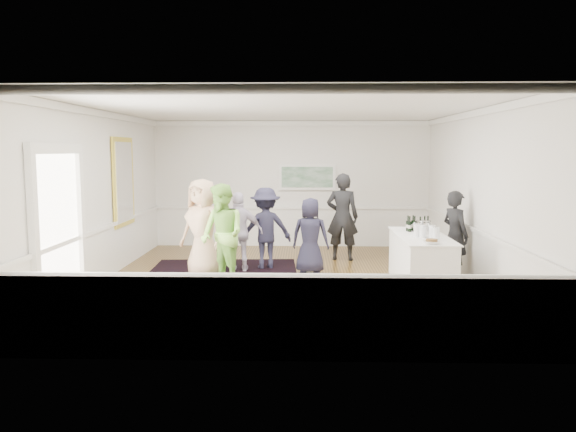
{
  "coord_description": "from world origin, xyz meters",
  "views": [
    {
      "loc": [
        0.31,
        -10.31,
        2.45
      ],
      "look_at": [
        0.02,
        0.2,
        1.22
      ],
      "focal_mm": 35.0,
      "sensor_mm": 36.0,
      "label": 1
    }
  ],
  "objects_px": {
    "guest_dark_b": "(342,217)",
    "nut_bowl": "(432,242)",
    "guest_lilac": "(239,232)",
    "ice_bucket": "(424,227)",
    "guest_tan": "(202,229)",
    "guest_green": "(222,235)",
    "guest_navy": "(310,236)",
    "bartender": "(455,235)",
    "guest_dark_a": "(265,228)",
    "serving_table": "(421,260)"
  },
  "relations": [
    {
      "from": "bartender",
      "to": "nut_bowl",
      "type": "distance_m",
      "value": 1.71
    },
    {
      "from": "guest_dark_b",
      "to": "nut_bowl",
      "type": "distance_m",
      "value": 3.56
    },
    {
      "from": "guest_dark_a",
      "to": "guest_navy",
      "type": "height_order",
      "value": "guest_dark_a"
    },
    {
      "from": "guest_dark_a",
      "to": "guest_dark_b",
      "type": "relative_size",
      "value": 0.87
    },
    {
      "from": "guest_dark_a",
      "to": "ice_bucket",
      "type": "relative_size",
      "value": 6.5
    },
    {
      "from": "guest_dark_b",
      "to": "guest_navy",
      "type": "relative_size",
      "value": 1.28
    },
    {
      "from": "bartender",
      "to": "ice_bucket",
      "type": "bearing_deg",
      "value": 91.09
    },
    {
      "from": "guest_tan",
      "to": "guest_lilac",
      "type": "distance_m",
      "value": 0.9
    },
    {
      "from": "ice_bucket",
      "to": "bartender",
      "type": "bearing_deg",
      "value": 28.4
    },
    {
      "from": "guest_green",
      "to": "guest_dark_b",
      "type": "relative_size",
      "value": 0.95
    },
    {
      "from": "guest_tan",
      "to": "guest_dark_a",
      "type": "xyz_separation_m",
      "value": [
        1.15,
        0.93,
        -0.11
      ]
    },
    {
      "from": "bartender",
      "to": "guest_dark_b",
      "type": "xyz_separation_m",
      "value": [
        -2.02,
        1.83,
        0.13
      ]
    },
    {
      "from": "serving_table",
      "to": "guest_dark_b",
      "type": "distance_m",
      "value": 2.76
    },
    {
      "from": "bartender",
      "to": "guest_dark_b",
      "type": "relative_size",
      "value": 0.87
    },
    {
      "from": "guest_tan",
      "to": "nut_bowl",
      "type": "relative_size",
      "value": 7.01
    },
    {
      "from": "guest_navy",
      "to": "bartender",
      "type": "bearing_deg",
      "value": -178.59
    },
    {
      "from": "guest_dark_b",
      "to": "guest_lilac",
      "type": "bearing_deg",
      "value": 39.49
    },
    {
      "from": "guest_green",
      "to": "guest_lilac",
      "type": "bearing_deg",
      "value": 130.1
    },
    {
      "from": "guest_dark_b",
      "to": "nut_bowl",
      "type": "relative_size",
      "value": 7.14
    },
    {
      "from": "serving_table",
      "to": "guest_tan",
      "type": "distance_m",
      "value": 4.13
    },
    {
      "from": "guest_navy",
      "to": "ice_bucket",
      "type": "xyz_separation_m",
      "value": [
        2.07,
        -0.8,
        0.28
      ]
    },
    {
      "from": "bartender",
      "to": "guest_dark_b",
      "type": "bearing_deg",
      "value": 20.59
    },
    {
      "from": "guest_dark_a",
      "to": "guest_tan",
      "type": "bearing_deg",
      "value": 25.0
    },
    {
      "from": "guest_green",
      "to": "guest_lilac",
      "type": "xyz_separation_m",
      "value": [
        0.17,
        1.18,
        -0.12
      ]
    },
    {
      "from": "guest_lilac",
      "to": "guest_tan",
      "type": "bearing_deg",
      "value": 41.5
    },
    {
      "from": "serving_table",
      "to": "guest_dark_b",
      "type": "bearing_deg",
      "value": 117.84
    },
    {
      "from": "guest_lilac",
      "to": "guest_dark_b",
      "type": "xyz_separation_m",
      "value": [
        2.17,
        1.26,
        0.17
      ]
    },
    {
      "from": "guest_lilac",
      "to": "ice_bucket",
      "type": "relative_size",
      "value": 6.22
    },
    {
      "from": "bartender",
      "to": "guest_lilac",
      "type": "bearing_deg",
      "value": 55.02
    },
    {
      "from": "nut_bowl",
      "to": "guest_dark_b",
      "type": "bearing_deg",
      "value": 110.23
    },
    {
      "from": "bartender",
      "to": "guest_dark_a",
      "type": "height_order",
      "value": "bartender"
    },
    {
      "from": "serving_table",
      "to": "guest_dark_a",
      "type": "distance_m",
      "value": 3.28
    },
    {
      "from": "guest_tan",
      "to": "guest_dark_b",
      "type": "distance_m",
      "value": 3.38
    },
    {
      "from": "guest_dark_a",
      "to": "ice_bucket",
      "type": "xyz_separation_m",
      "value": [
        3.0,
        -1.25,
        0.2
      ]
    },
    {
      "from": "guest_dark_a",
      "to": "guest_green",
      "type": "bearing_deg",
      "value": 51.41
    },
    {
      "from": "serving_table",
      "to": "bartender",
      "type": "xyz_separation_m",
      "value": [
        0.76,
        0.57,
        0.38
      ]
    },
    {
      "from": "guest_green",
      "to": "ice_bucket",
      "type": "xyz_separation_m",
      "value": [
        3.68,
        0.25,
        0.11
      ]
    },
    {
      "from": "guest_dark_a",
      "to": "guest_dark_b",
      "type": "height_order",
      "value": "guest_dark_b"
    },
    {
      "from": "serving_table",
      "to": "guest_green",
      "type": "height_order",
      "value": "guest_green"
    },
    {
      "from": "serving_table",
      "to": "guest_dark_b",
      "type": "xyz_separation_m",
      "value": [
        -1.27,
        2.4,
        0.51
      ]
    },
    {
      "from": "bartender",
      "to": "guest_dark_a",
      "type": "relative_size",
      "value": 1.0
    },
    {
      "from": "guest_tan",
      "to": "bartender",
      "type": "bearing_deg",
      "value": 30.33
    },
    {
      "from": "serving_table",
      "to": "guest_lilac",
      "type": "height_order",
      "value": "guest_lilac"
    },
    {
      "from": "guest_dark_a",
      "to": "bartender",
      "type": "bearing_deg",
      "value": 152.53
    },
    {
      "from": "guest_tan",
      "to": "nut_bowl",
      "type": "bearing_deg",
      "value": 9.78
    },
    {
      "from": "nut_bowl",
      "to": "guest_green",
      "type": "bearing_deg",
      "value": 165.91
    },
    {
      "from": "serving_table",
      "to": "guest_green",
      "type": "bearing_deg",
      "value": -179.19
    },
    {
      "from": "serving_table",
      "to": "guest_tan",
      "type": "relative_size",
      "value": 1.2
    },
    {
      "from": "guest_green",
      "to": "guest_dark_b",
      "type": "bearing_deg",
      "value": 94.74
    },
    {
      "from": "guest_tan",
      "to": "guest_lilac",
      "type": "xyz_separation_m",
      "value": [
        0.64,
        0.62,
        -0.15
      ]
    }
  ]
}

